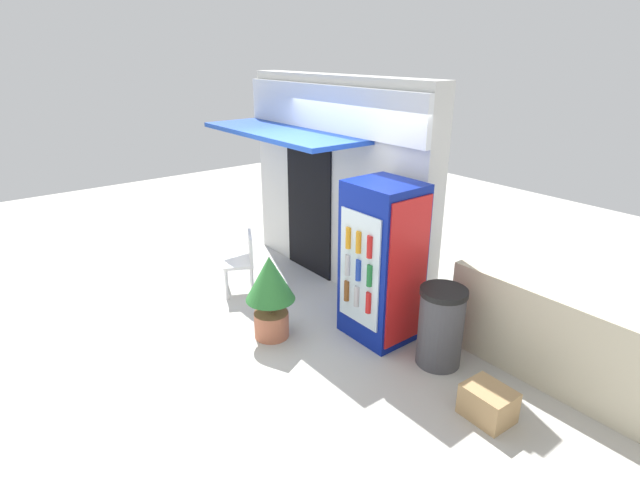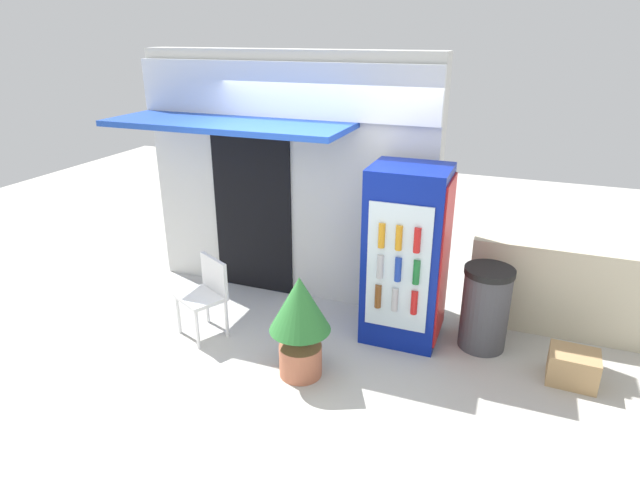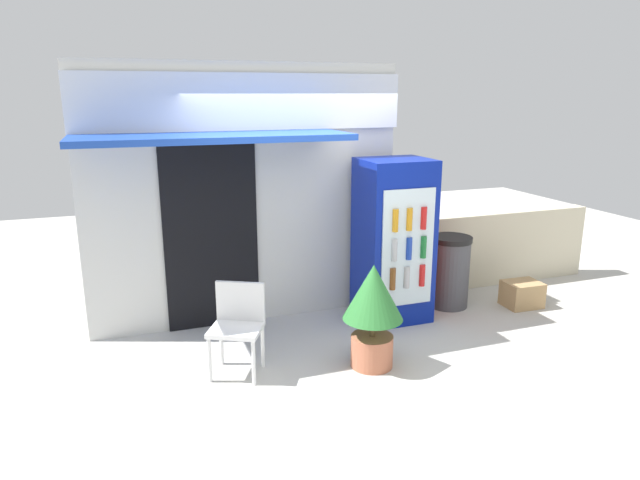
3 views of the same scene
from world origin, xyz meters
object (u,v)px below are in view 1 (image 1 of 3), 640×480
Objects in this scene: potted_plant_near_shop at (270,289)px; trash_bin at (441,327)px; cardboard_box at (488,403)px; plastic_chair at (243,258)px; drink_cooler at (382,262)px.

trash_bin is (1.53, 1.10, -0.17)m from potted_plant_near_shop.
potted_plant_near_shop is 2.34× the size of cardboard_box.
trash_bin is at bearing 15.80° from plastic_chair.
drink_cooler is at bearing 19.63° from plastic_chair.
potted_plant_near_shop is at bearing -125.51° from drink_cooler.
plastic_chair is 3.60m from cardboard_box.
cardboard_box is at bearing -8.14° from drink_cooler.
drink_cooler reaches higher than plastic_chair.
drink_cooler is 2.10× the size of trash_bin.
trash_bin is at bearing 35.80° from potted_plant_near_shop.
drink_cooler is 1.82× the size of potted_plant_near_shop.
cardboard_box is (0.83, -0.32, -0.28)m from trash_bin.
trash_bin is 2.02× the size of cardboard_box.
potted_plant_near_shop is (1.20, -0.33, 0.11)m from plastic_chair.
potted_plant_near_shop is (-0.73, -1.02, -0.30)m from drink_cooler.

